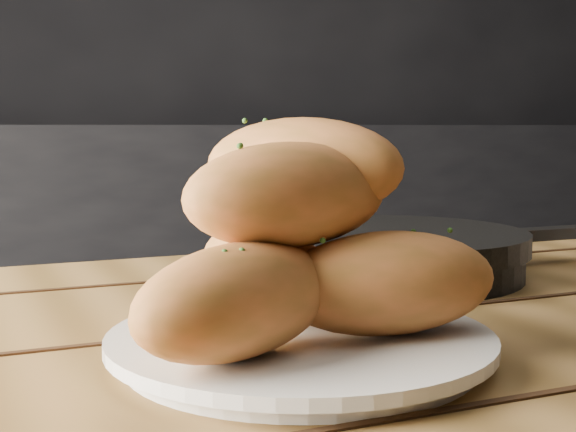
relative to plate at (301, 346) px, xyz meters
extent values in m
cube|color=black|center=(0.78, 1.97, -0.31)|extent=(2.80, 0.60, 0.90)
cube|color=olive|center=(0.15, -0.01, -0.03)|extent=(1.51, 0.89, 0.04)
cylinder|color=white|center=(0.00, 0.00, 0.00)|extent=(0.22, 0.22, 0.01)
cylinder|color=white|center=(0.00, 0.00, 0.00)|extent=(0.24, 0.24, 0.01)
ellipsoid|color=#C26736|center=(-0.05, -0.03, 0.04)|extent=(0.17, 0.13, 0.06)
ellipsoid|color=#C26736|center=(0.05, -0.02, 0.04)|extent=(0.15, 0.08, 0.06)
ellipsoid|color=#C26736|center=(0.00, 0.05, 0.04)|extent=(0.08, 0.15, 0.06)
ellipsoid|color=#C26736|center=(-0.01, 0.00, 0.10)|extent=(0.16, 0.10, 0.06)
ellipsoid|color=#C26736|center=(0.01, 0.03, 0.11)|extent=(0.14, 0.15, 0.06)
cylinder|color=black|center=(0.20, 0.23, 0.01)|extent=(0.27, 0.27, 0.03)
cylinder|color=black|center=(0.20, 0.23, 0.03)|extent=(0.28, 0.28, 0.02)
cube|color=black|center=(0.40, 0.23, 0.02)|extent=(0.14, 0.03, 0.01)
camera|label=1|loc=(-0.20, -0.45, 0.14)|focal=50.00mm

